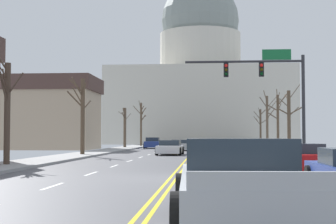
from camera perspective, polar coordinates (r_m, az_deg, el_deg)
ground at (r=18.72m, az=0.61°, el=-7.38°), size 20.00×180.00×0.20m
signal_gantry at (r=34.29m, az=11.42°, el=3.51°), size 7.91×0.41×7.15m
capitol_building at (r=98.59m, az=3.65°, el=3.38°), size 34.15×21.91×33.94m
sedan_near_00 at (r=29.46m, az=12.33°, el=-4.51°), size 2.16×4.65×1.24m
sedan_near_01 at (r=22.24m, az=14.64°, el=-5.11°), size 2.17×4.39×1.22m
pickup_truck_near_03 at (r=8.81m, az=8.37°, el=-8.33°), size 2.49×5.59×1.50m
sedan_oncoming_00 at (r=41.17m, az=0.24°, el=-4.06°), size 2.13×4.64×1.18m
sedan_oncoming_01 at (r=53.48m, az=1.29°, el=-3.76°), size 2.15×4.69×1.12m
sedan_oncoming_02 at (r=62.07m, az=-1.75°, el=-3.53°), size 2.13×4.47×1.33m
flank_building_00 at (r=59.25m, az=-14.41°, el=-0.10°), size 13.43×8.04×8.15m
bare_tree_00 at (r=47.80m, az=13.48°, el=-0.81°), size 2.29×1.69×6.18m
bare_tree_01 at (r=26.41m, az=-17.71°, el=0.46°), size 2.08×2.33×5.92m
bare_tree_02 at (r=54.03m, az=12.26°, el=-0.74°), size 2.37×1.73×6.38m
bare_tree_03 at (r=70.44m, az=-3.04°, el=-1.15°), size 2.01×2.08×6.24m
bare_tree_04 at (r=72.59m, az=10.38°, el=-1.54°), size 2.25×1.86×5.41m
bare_tree_05 at (r=62.69m, az=-4.89°, el=-1.64°), size 1.39×2.67×4.84m
bare_tree_06 at (r=60.80m, az=11.11°, el=-0.85°), size 2.11×1.48×6.72m
bare_tree_07 at (r=39.47m, az=-9.65°, el=-0.10°), size 1.65×2.61×5.84m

